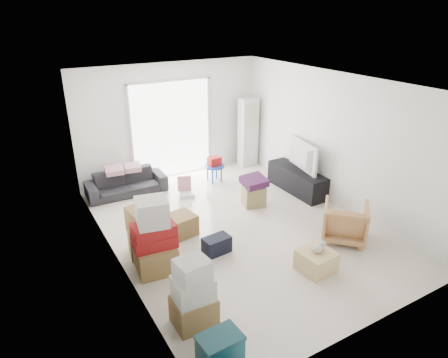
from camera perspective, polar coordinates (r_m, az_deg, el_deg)
room_shell at (r=6.99m, az=2.10°, el=2.70°), size 4.98×6.48×3.18m
sliding_door at (r=9.55m, az=-7.52°, el=7.55°), size 2.10×0.04×2.33m
ac_tower at (r=10.26m, az=3.44°, el=6.68°), size 0.45×0.30×1.75m
tv_console at (r=9.05m, az=10.36°, el=-0.17°), size 0.47×1.56×0.52m
television at (r=8.93m, az=10.51°, el=1.79°), size 0.83×1.20×0.14m
sofa at (r=9.01m, az=-13.83°, el=-0.06°), size 1.73×0.55×0.67m
pillow_left at (r=8.84m, az=-15.49°, el=2.10°), size 0.43×0.36×0.13m
pillow_right at (r=8.92m, az=-13.02°, el=2.50°), size 0.38×0.33×0.12m
armchair at (r=7.36m, az=16.92°, el=-5.62°), size 1.00×1.01×0.76m
storage_bins at (r=4.82m, az=-0.57°, el=-23.87°), size 0.49×0.36×0.55m
box_stack_a at (r=5.31m, az=-4.39°, el=-16.32°), size 0.54×0.45×0.98m
box_stack_b at (r=6.28m, az=-9.93°, el=-8.60°), size 0.70×0.66×1.22m
box_stack_c at (r=6.77m, az=-11.19°, el=-7.38°), size 0.63×0.55×0.84m
loose_box at (r=7.32m, az=-6.08°, el=-6.48°), size 0.53×0.53×0.38m
duffel_bag at (r=6.79m, az=-1.06°, el=-9.39°), size 0.48×0.31×0.29m
ottoman at (r=8.33m, az=4.25°, el=-2.34°), size 0.53×0.53×0.43m
blanket at (r=8.21m, az=4.30°, el=-0.57°), size 0.50×0.50×0.14m
kids_table at (r=9.33m, az=-1.38°, el=2.11°), size 0.48×0.48×0.61m
toy_walker at (r=8.79m, az=-5.45°, el=-1.61°), size 0.40×0.38×0.43m
wood_crate at (r=6.52m, az=13.03°, el=-11.36°), size 0.54×0.54×0.34m
plush_bunny at (r=6.42m, az=13.39°, el=-9.52°), size 0.29×0.16×0.15m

